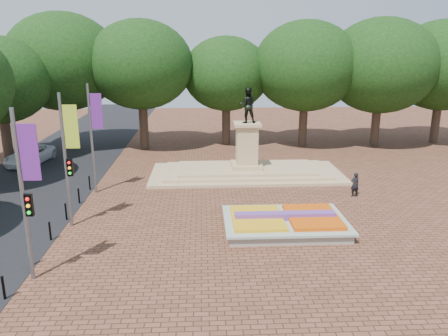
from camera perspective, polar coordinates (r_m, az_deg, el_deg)
The scene contains 9 objects.
ground at distance 24.82m, azimuth 4.78°, elevation -6.13°, with size 90.00×90.00×0.00m, color brown.
asphalt_street at distance 31.59m, azimuth -24.67°, elevation -2.73°, with size 9.00×90.00×0.02m, color black.
flower_bed at distance 23.01m, azimuth 8.02°, elevation -7.01°, with size 6.30×4.30×0.91m.
monument at distance 32.10m, azimuth 2.96°, elevation 0.61°, with size 14.00×6.00×6.40m.
tree_row_back at distance 41.30m, azimuth 4.96°, elevation 12.06°, with size 44.80×8.80×10.43m.
banner_poles at distance 23.22m, azimuth -20.00°, elevation 1.47°, with size 0.88×11.17×7.00m.
bollard_row at distance 24.21m, azimuth -20.82°, elevation -6.38°, with size 0.12×13.12×0.98m.
van at distance 38.62m, azimuth -24.02°, elevation 1.57°, with size 2.37×5.13×1.43m, color silver.
pedestrian at distance 28.67m, azimuth 16.71°, elevation -2.09°, with size 0.57×0.38×1.57m, color black.
Camera 1 is at (-3.21, -22.85, 9.15)m, focal length 35.00 mm.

